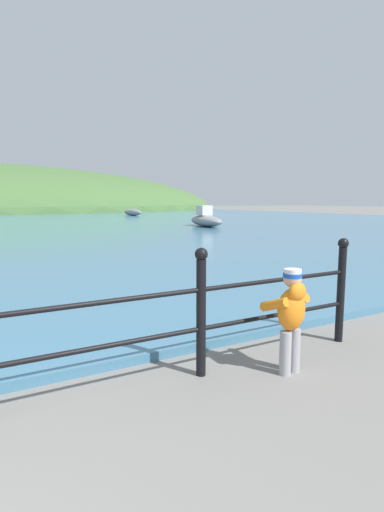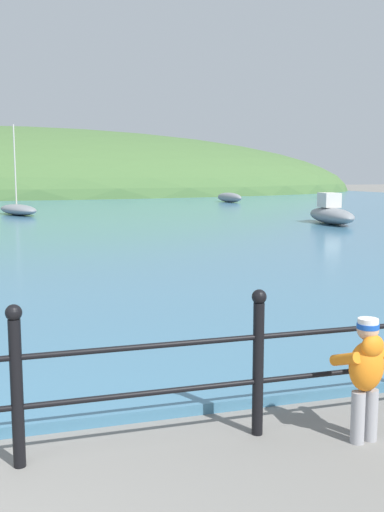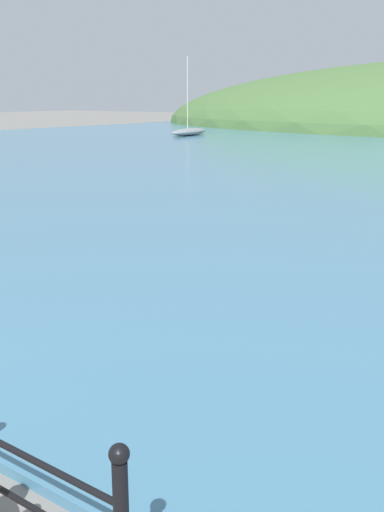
# 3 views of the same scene
# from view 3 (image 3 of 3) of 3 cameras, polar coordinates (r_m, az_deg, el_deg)

# --- Properties ---
(boat_nearest_quay) EXTENTS (1.84, 5.03, 5.96)m
(boat_nearest_quay) POSITION_cam_3_polar(r_m,az_deg,el_deg) (48.17, -0.28, 11.77)
(boat_nearest_quay) COLOR gray
(boat_nearest_quay) RESTS_ON water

